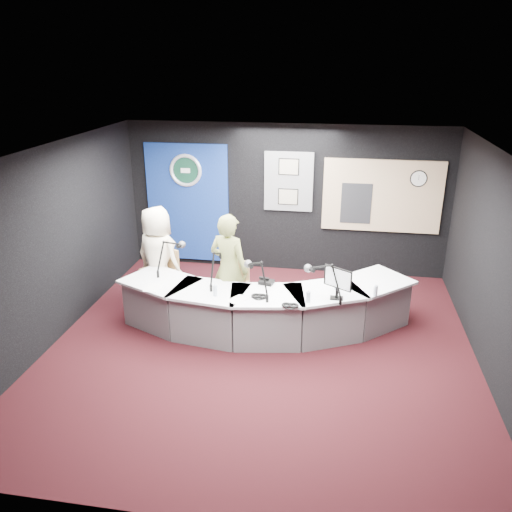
% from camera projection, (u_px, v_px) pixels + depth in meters
% --- Properties ---
extents(ground, '(6.00, 6.00, 0.00)m').
position_uv_depth(ground, '(261.00, 348.00, 7.37)').
color(ground, black).
rests_on(ground, ground).
extents(ceiling, '(6.00, 6.00, 0.02)m').
position_uv_depth(ceiling, '(261.00, 153.00, 6.35)').
color(ceiling, silver).
rests_on(ceiling, ground).
extents(wall_back, '(6.00, 0.02, 2.80)m').
position_uv_depth(wall_back, '(286.00, 200.00, 9.61)').
color(wall_back, black).
rests_on(wall_back, ground).
extents(wall_front, '(6.00, 0.02, 2.80)m').
position_uv_depth(wall_front, '(203.00, 393.00, 4.10)').
color(wall_front, black).
rests_on(wall_front, ground).
extents(wall_left, '(0.02, 6.00, 2.80)m').
position_uv_depth(wall_left, '(54.00, 245.00, 7.32)').
color(wall_left, black).
rests_on(wall_left, ground).
extents(wall_right, '(0.02, 6.00, 2.80)m').
position_uv_depth(wall_right, '(498.00, 272.00, 6.40)').
color(wall_right, black).
rests_on(wall_right, ground).
extents(broadcast_desk, '(4.50, 1.90, 0.75)m').
position_uv_depth(broadcast_desk, '(263.00, 307.00, 7.75)').
color(broadcast_desk, silver).
rests_on(broadcast_desk, ground).
extents(backdrop_panel, '(1.60, 0.05, 2.30)m').
position_uv_depth(backdrop_panel, '(188.00, 203.00, 9.93)').
color(backdrop_panel, navy).
rests_on(backdrop_panel, wall_back).
extents(agency_seal, '(0.63, 0.07, 0.63)m').
position_uv_depth(agency_seal, '(186.00, 170.00, 9.66)').
color(agency_seal, silver).
rests_on(agency_seal, backdrop_panel).
extents(seal_center, '(0.48, 0.01, 0.48)m').
position_uv_depth(seal_center, '(186.00, 170.00, 9.66)').
color(seal_center, '#0E3424').
rests_on(seal_center, backdrop_panel).
extents(pinboard, '(0.90, 0.04, 1.10)m').
position_uv_depth(pinboard, '(289.00, 182.00, 9.45)').
color(pinboard, slate).
rests_on(pinboard, wall_back).
extents(framed_photo_upper, '(0.34, 0.02, 0.27)m').
position_uv_depth(framed_photo_upper, '(289.00, 167.00, 9.32)').
color(framed_photo_upper, gray).
rests_on(framed_photo_upper, pinboard).
extents(framed_photo_lower, '(0.34, 0.02, 0.27)m').
position_uv_depth(framed_photo_lower, '(288.00, 197.00, 9.53)').
color(framed_photo_lower, gray).
rests_on(framed_photo_lower, pinboard).
extents(booth_window_frame, '(2.12, 0.06, 1.32)m').
position_uv_depth(booth_window_frame, '(382.00, 196.00, 9.27)').
color(booth_window_frame, tan).
rests_on(booth_window_frame, wall_back).
extents(booth_glow, '(2.00, 0.02, 1.20)m').
position_uv_depth(booth_glow, '(382.00, 196.00, 9.26)').
color(booth_glow, '#FFCCA1').
rests_on(booth_glow, booth_window_frame).
extents(equipment_rack, '(0.55, 0.02, 0.75)m').
position_uv_depth(equipment_rack, '(356.00, 203.00, 9.36)').
color(equipment_rack, black).
rests_on(equipment_rack, booth_window_frame).
extents(wall_clock, '(0.28, 0.01, 0.28)m').
position_uv_depth(wall_clock, '(419.00, 179.00, 9.02)').
color(wall_clock, white).
rests_on(wall_clock, booth_window_frame).
extents(armchair_left, '(0.73, 0.73, 0.96)m').
position_uv_depth(armchair_left, '(160.00, 278.00, 8.49)').
color(armchair_left, '#A07A49').
rests_on(armchair_left, ground).
extents(armchair_right, '(0.64, 0.64, 0.95)m').
position_uv_depth(armchair_right, '(230.00, 293.00, 7.97)').
color(armchair_right, '#A07A49').
rests_on(armchair_right, ground).
extents(draped_jacket, '(0.48, 0.33, 0.70)m').
position_uv_depth(draped_jacket, '(155.00, 265.00, 8.66)').
color(draped_jacket, gray).
rests_on(draped_jacket, armchair_left).
extents(person_man, '(0.97, 0.81, 1.71)m').
position_uv_depth(person_man, '(158.00, 257.00, 8.35)').
color(person_man, '#F9E8C7').
rests_on(person_man, ground).
extents(person_woman, '(0.74, 0.61, 1.76)m').
position_uv_depth(person_woman, '(229.00, 269.00, 7.82)').
color(person_woman, olive).
rests_on(person_woman, ground).
extents(computer_monitor, '(0.43, 0.29, 0.33)m').
position_uv_depth(computer_monitor, '(338.00, 278.00, 7.05)').
color(computer_monitor, black).
rests_on(computer_monitor, broadcast_desk).
extents(desk_phone, '(0.24, 0.21, 0.05)m').
position_uv_depth(desk_phone, '(266.00, 282.00, 7.63)').
color(desk_phone, black).
rests_on(desk_phone, broadcast_desk).
extents(headphones_near, '(0.21, 0.21, 0.03)m').
position_uv_depth(headphones_near, '(290.00, 305.00, 6.94)').
color(headphones_near, black).
rests_on(headphones_near, broadcast_desk).
extents(headphones_far, '(0.22, 0.22, 0.04)m').
position_uv_depth(headphones_far, '(259.00, 296.00, 7.20)').
color(headphones_far, black).
rests_on(headphones_far, broadcast_desk).
extents(paper_stack, '(0.22, 0.30, 0.00)m').
position_uv_depth(paper_stack, '(153.00, 288.00, 7.50)').
color(paper_stack, white).
rests_on(paper_stack, broadcast_desk).
extents(notepad, '(0.30, 0.33, 0.00)m').
position_uv_depth(notepad, '(238.00, 299.00, 7.14)').
color(notepad, white).
rests_on(notepad, broadcast_desk).
extents(boom_mic_a, '(0.34, 0.70, 0.60)m').
position_uv_depth(boom_mic_a, '(170.00, 253.00, 8.00)').
color(boom_mic_a, black).
rests_on(boom_mic_a, broadcast_desk).
extents(boom_mic_b, '(0.16, 0.74, 0.60)m').
position_uv_depth(boom_mic_b, '(217.00, 264.00, 7.57)').
color(boom_mic_b, black).
rests_on(boom_mic_b, broadcast_desk).
extents(boom_mic_c, '(0.48, 0.63, 0.60)m').
position_uv_depth(boom_mic_c, '(257.00, 274.00, 7.22)').
color(boom_mic_c, black).
rests_on(boom_mic_c, broadcast_desk).
extents(boom_mic_d, '(0.60, 0.51, 0.60)m').
position_uv_depth(boom_mic_d, '(324.00, 277.00, 7.11)').
color(boom_mic_d, black).
rests_on(boom_mic_d, broadcast_desk).
extents(water_bottles, '(2.30, 0.56, 0.18)m').
position_uv_depth(water_bottles, '(296.00, 288.00, 7.29)').
color(water_bottles, silver).
rests_on(water_bottles, broadcast_desk).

